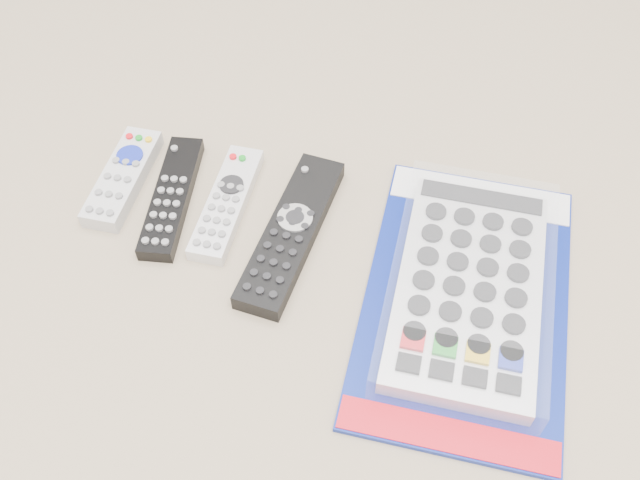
% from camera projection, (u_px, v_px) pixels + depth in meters
% --- Properties ---
extents(remote_small_grey, '(0.05, 0.15, 0.02)m').
position_uv_depth(remote_small_grey, '(123.00, 178.00, 0.87)').
color(remote_small_grey, '#B6B5B8').
rests_on(remote_small_grey, ground).
extents(remote_slim_black, '(0.06, 0.19, 0.02)m').
position_uv_depth(remote_slim_black, '(172.00, 197.00, 0.85)').
color(remote_slim_black, black).
rests_on(remote_slim_black, ground).
extents(remote_silver_dvd, '(0.04, 0.17, 0.02)m').
position_uv_depth(remote_silver_dvd, '(227.00, 203.00, 0.84)').
color(remote_silver_dvd, silver).
rests_on(remote_silver_dvd, ground).
extents(remote_large_black, '(0.08, 0.23, 0.02)m').
position_uv_depth(remote_large_black, '(291.00, 232.00, 0.81)').
color(remote_large_black, black).
rests_on(remote_large_black, ground).
extents(jumbo_remote_packaged, '(0.22, 0.36, 0.05)m').
position_uv_depth(jumbo_remote_packaged, '(469.00, 287.00, 0.76)').
color(jumbo_remote_packaged, navy).
rests_on(jumbo_remote_packaged, ground).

